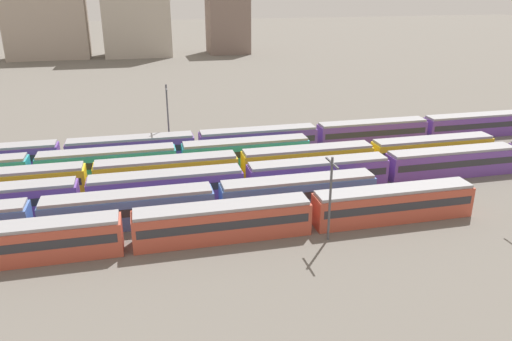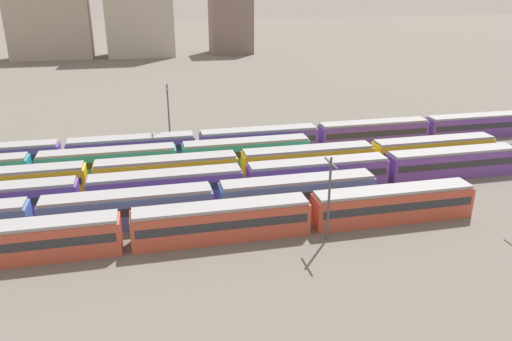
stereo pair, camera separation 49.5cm
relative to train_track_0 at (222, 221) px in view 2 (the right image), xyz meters
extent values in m
plane|color=#666059|center=(-21.57, 13.00, -1.90)|extent=(600.00, 600.00, 0.00)
cube|color=#BC4C38|center=(-18.90, 0.00, -0.20)|extent=(18.00, 3.00, 3.40)
cube|color=#2D2D33|center=(-18.90, 0.00, 0.20)|extent=(17.20, 3.06, 0.90)
cube|color=#939399|center=(-18.90, 0.00, 1.67)|extent=(17.60, 2.70, 0.35)
cube|color=#BC4C38|center=(0.00, 0.00, -0.20)|extent=(18.00, 3.00, 3.40)
cube|color=#2D2D33|center=(0.00, 0.00, 0.20)|extent=(17.20, 3.06, 0.90)
cube|color=#939399|center=(0.00, 0.00, 1.67)|extent=(17.60, 2.70, 0.35)
cube|color=#BC4C38|center=(18.90, 0.00, -0.20)|extent=(18.00, 3.00, 3.40)
cube|color=#2D2D33|center=(18.90, 0.00, 0.20)|extent=(17.20, 3.06, 0.90)
cube|color=#939399|center=(18.90, 0.00, 1.67)|extent=(17.60, 2.70, 0.35)
cube|color=#4C70BC|center=(-9.24, 5.20, -0.20)|extent=(18.00, 3.00, 3.40)
cube|color=#2D2D33|center=(-9.24, 5.20, 0.20)|extent=(17.20, 3.06, 0.90)
cube|color=#939399|center=(-9.24, 5.20, 1.67)|extent=(17.60, 2.70, 0.35)
cube|color=#4C70BC|center=(9.66, 5.20, -0.20)|extent=(18.00, 3.00, 3.40)
cube|color=#2D2D33|center=(9.66, 5.20, 0.20)|extent=(17.20, 3.06, 0.90)
cube|color=#939399|center=(9.66, 5.20, 1.67)|extent=(17.60, 2.70, 0.35)
cube|color=#6B429E|center=(-4.93, 10.40, -0.20)|extent=(18.00, 3.00, 3.40)
cube|color=#2D2D33|center=(-4.93, 10.40, 0.20)|extent=(17.20, 3.06, 0.90)
cube|color=#939399|center=(-4.93, 10.40, 1.67)|extent=(17.60, 2.70, 0.35)
cube|color=#6B429E|center=(13.97, 10.40, -0.20)|extent=(18.00, 3.00, 3.40)
cube|color=#2D2D33|center=(13.97, 10.40, 0.20)|extent=(17.20, 3.06, 0.90)
cube|color=#939399|center=(13.97, 10.40, 1.67)|extent=(17.60, 2.70, 0.35)
cube|color=#6B429E|center=(32.87, 10.40, -0.20)|extent=(18.00, 3.00, 3.40)
cube|color=#2D2D33|center=(32.87, 10.40, 0.20)|extent=(17.20, 3.06, 0.90)
cube|color=#939399|center=(32.87, 10.40, 1.67)|extent=(17.60, 2.70, 0.35)
cube|color=yellow|center=(-23.43, 15.60, -0.20)|extent=(18.00, 3.00, 3.40)
cube|color=#2D2D33|center=(-23.43, 15.60, 0.20)|extent=(17.20, 3.06, 0.90)
cube|color=#939399|center=(-23.43, 15.60, 1.67)|extent=(17.60, 2.70, 0.35)
cube|color=yellow|center=(-4.53, 15.60, -0.20)|extent=(18.00, 3.00, 3.40)
cube|color=#2D2D33|center=(-4.53, 15.60, 0.20)|extent=(17.20, 3.06, 0.90)
cube|color=#939399|center=(-4.53, 15.60, 1.67)|extent=(17.60, 2.70, 0.35)
cube|color=yellow|center=(14.37, 15.60, -0.20)|extent=(18.00, 3.00, 3.40)
cube|color=#2D2D33|center=(14.37, 15.60, 0.20)|extent=(17.20, 3.06, 0.90)
cube|color=#939399|center=(14.37, 15.60, 1.67)|extent=(17.60, 2.70, 0.35)
cube|color=yellow|center=(33.27, 15.60, -0.20)|extent=(18.00, 3.00, 3.40)
cube|color=#2D2D33|center=(33.27, 15.60, 0.20)|extent=(17.20, 3.06, 0.90)
cube|color=#939399|center=(33.27, 15.60, 1.67)|extent=(17.60, 2.70, 0.35)
cube|color=teal|center=(-11.98, 20.80, -0.20)|extent=(18.00, 3.00, 3.40)
cube|color=#2D2D33|center=(-11.98, 20.80, 0.20)|extent=(17.20, 3.06, 0.90)
cube|color=#939399|center=(-11.98, 20.80, 1.67)|extent=(17.60, 2.70, 0.35)
cube|color=teal|center=(6.92, 20.80, -0.20)|extent=(18.00, 3.00, 3.40)
cube|color=#2D2D33|center=(6.92, 20.80, 0.20)|extent=(17.20, 3.06, 0.90)
cube|color=#939399|center=(6.92, 20.80, 1.67)|extent=(17.60, 2.70, 0.35)
cube|color=#6B429E|center=(-8.91, 26.00, -0.20)|extent=(18.00, 3.00, 3.40)
cube|color=#2D2D33|center=(-8.91, 26.00, 0.20)|extent=(17.20, 3.06, 0.90)
cube|color=#939399|center=(-8.91, 26.00, 1.67)|extent=(17.60, 2.70, 0.35)
cube|color=#6B429E|center=(9.99, 26.00, -0.20)|extent=(18.00, 3.00, 3.40)
cube|color=#2D2D33|center=(9.99, 26.00, 0.20)|extent=(17.20, 3.06, 0.90)
cube|color=#939399|center=(9.99, 26.00, 1.67)|extent=(17.60, 2.70, 0.35)
cube|color=#6B429E|center=(28.89, 26.00, -0.20)|extent=(18.00, 3.00, 3.40)
cube|color=#2D2D33|center=(28.89, 26.00, 0.20)|extent=(17.20, 3.06, 0.90)
cube|color=#939399|center=(28.89, 26.00, 1.67)|extent=(17.60, 2.70, 0.35)
cube|color=#6B429E|center=(47.79, 26.00, -0.20)|extent=(18.00, 3.00, 3.40)
cube|color=#2D2D33|center=(47.79, 26.00, 0.20)|extent=(17.20, 3.06, 0.90)
cube|color=#939399|center=(47.79, 26.00, 1.67)|extent=(17.60, 2.70, 0.35)
cylinder|color=#4C4C51|center=(10.34, -2.75, 2.54)|extent=(0.24, 0.24, 8.90)
cube|color=#47474C|center=(10.34, -2.75, 6.39)|extent=(0.16, 3.20, 0.16)
cylinder|color=#4C4C51|center=(-3.23, 29.28, 3.32)|extent=(0.24, 0.24, 10.45)
cube|color=#47474C|center=(-3.23, 29.28, 7.95)|extent=(0.16, 3.20, 0.16)
cube|color=#A89989|center=(-35.21, 139.17, 9.76)|extent=(26.14, 12.14, 23.33)
cube|color=#B2A899|center=(-5.86, 139.17, 14.62)|extent=(22.42, 15.78, 33.04)
cube|color=#7A665B|center=(26.07, 139.17, 8.44)|extent=(14.43, 12.95, 20.69)
camera|label=1|loc=(-7.25, -45.00, 22.78)|focal=35.08mm
camera|label=2|loc=(-6.77, -45.11, 22.78)|focal=35.08mm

